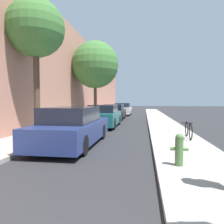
% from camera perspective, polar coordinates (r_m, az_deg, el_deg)
% --- Properties ---
extents(ground_plane, '(120.00, 120.00, 0.00)m').
position_cam_1_polar(ground_plane, '(15.96, 2.61, -2.85)').
color(ground_plane, '#28282B').
extents(sidewalk_left, '(2.00, 52.00, 0.12)m').
position_cam_1_polar(sidewalk_left, '(16.51, -7.46, -2.48)').
color(sidewalk_left, '#9E998E').
rests_on(sidewalk_left, ground).
extents(sidewalk_right, '(2.00, 52.00, 0.12)m').
position_cam_1_polar(sidewalk_right, '(15.93, 13.06, -2.72)').
color(sidewalk_right, '#9E998E').
rests_on(sidewalk_right, ground).
extents(building_facade_left, '(0.70, 52.00, 7.35)m').
position_cam_1_polar(building_facade_left, '(16.99, -11.99, 9.85)').
color(building_facade_left, tan).
rests_on(building_facade_left, ground).
extents(parked_car_navy, '(1.74, 4.59, 1.37)m').
position_cam_1_polar(parked_car_navy, '(7.85, -10.32, -3.99)').
color(parked_car_navy, black).
rests_on(parked_car_navy, ground).
extents(parked_car_teal, '(1.70, 4.13, 1.37)m').
position_cam_1_polar(parked_car_teal, '(13.32, -2.12, -1.14)').
color(parked_car_teal, black).
rests_on(parked_car_teal, ground).
extents(parked_car_black, '(1.69, 4.09, 1.34)m').
position_cam_1_polar(parked_car_black, '(18.93, 0.66, 0.00)').
color(parked_car_black, black).
rests_on(parked_car_black, ground).
extents(parked_car_white, '(1.78, 4.30, 1.39)m').
position_cam_1_polar(parked_car_white, '(24.72, 2.89, 0.70)').
color(parked_car_white, black).
rests_on(parked_car_white, ground).
extents(street_tree_near, '(2.52, 2.52, 5.90)m').
position_cam_1_polar(street_tree_near, '(10.58, -19.47, 19.94)').
color(street_tree_near, '#4C3A2B').
rests_on(street_tree_near, sidewalk_left).
extents(street_tree_far, '(3.72, 3.72, 6.23)m').
position_cam_1_polar(street_tree_far, '(17.62, -4.47, 12.29)').
color(street_tree_far, '#4C3A2B').
rests_on(street_tree_far, sidewalk_left).
extents(fire_hydrant, '(0.40, 0.18, 0.72)m').
position_cam_1_polar(fire_hydrant, '(5.17, 17.29, -9.35)').
color(fire_hydrant, '#47703D').
rests_on(fire_hydrant, sidewalk_right).
extents(bicycle, '(0.44, 1.53, 0.62)m').
position_cam_1_polar(bicycle, '(9.14, 19.53, -4.46)').
color(bicycle, black).
rests_on(bicycle, sidewalk_right).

